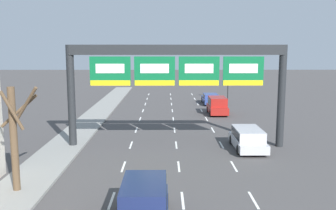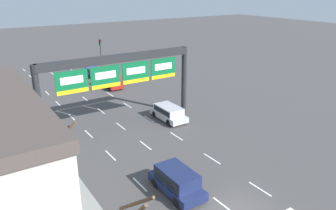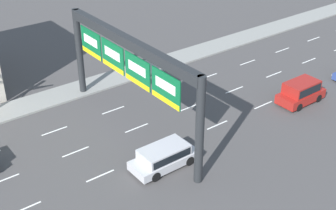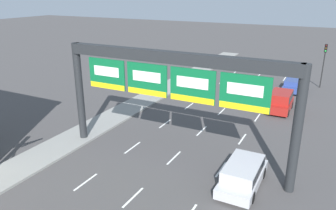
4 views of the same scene
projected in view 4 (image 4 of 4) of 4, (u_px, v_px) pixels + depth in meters
name	position (u px, v px, depth m)	size (l,w,h in m)	color
lane_dashes	(156.00, 175.00, 19.83)	(6.72, 67.00, 0.01)	white
sign_gantry	(171.00, 79.00, 19.70)	(15.33, 0.70, 7.22)	#232628
suv_red	(281.00, 100.00, 30.17)	(1.91, 4.05, 1.84)	maroon
car_blue	(293.00, 84.00, 36.48)	(1.91, 4.64, 1.30)	navy
suv_silver	(243.00, 173.00, 18.53)	(1.97, 4.53, 1.48)	#B7B7BC
traffic_light_near_gantry	(325.00, 57.00, 36.65)	(0.30, 0.35, 4.99)	black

